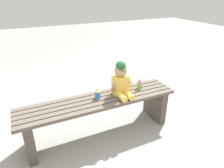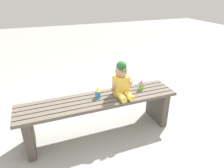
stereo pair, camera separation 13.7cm
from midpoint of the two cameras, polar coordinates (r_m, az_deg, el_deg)
name	(u,v)px [view 2 (the right image)]	position (r m, az deg, el deg)	size (l,w,h in m)	color
ground_plane	(100,132)	(2.48, -1.73, -13.60)	(16.00, 16.00, 0.00)	#999993
park_bench	(100,110)	(2.29, -1.83, -7.44)	(1.79, 0.39, 0.47)	#60564C
child_figure	(122,81)	(2.21, 4.60, 0.83)	(0.23, 0.27, 0.40)	#F2C64C
sippy_cup_left	(98,93)	(2.20, -2.33, -2.64)	(0.06, 0.06, 0.12)	#338CE5
sippy_cup_right	(141,85)	(2.41, 9.97, -0.39)	(0.06, 0.06, 0.12)	#66CC4C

